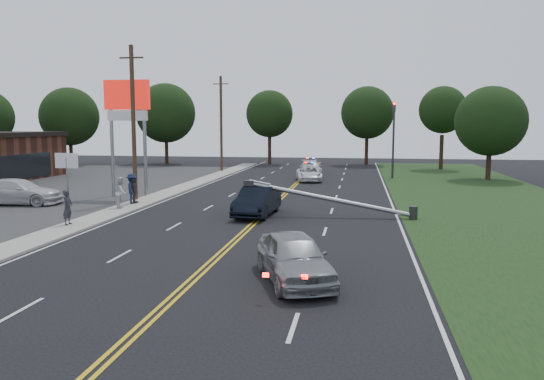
% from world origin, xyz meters
% --- Properties ---
extents(ground, '(120.00, 120.00, 0.00)m').
position_xyz_m(ground, '(0.00, 0.00, 0.00)').
color(ground, black).
rests_on(ground, ground).
extents(sidewalk, '(1.80, 70.00, 0.12)m').
position_xyz_m(sidewalk, '(-8.40, 10.00, 0.06)').
color(sidewalk, '#9D988E').
rests_on(sidewalk, ground).
extents(grass_verge, '(12.00, 80.00, 0.01)m').
position_xyz_m(grass_verge, '(13.50, 10.00, 0.01)').
color(grass_verge, black).
rests_on(grass_verge, ground).
extents(centerline_yellow, '(0.36, 80.00, 0.00)m').
position_xyz_m(centerline_yellow, '(0.00, 10.00, 0.01)').
color(centerline_yellow, gold).
rests_on(centerline_yellow, ground).
extents(pylon_sign, '(3.20, 0.35, 8.00)m').
position_xyz_m(pylon_sign, '(-10.50, 14.00, 6.00)').
color(pylon_sign, gray).
rests_on(pylon_sign, ground).
extents(small_sign, '(1.60, 0.14, 3.10)m').
position_xyz_m(small_sign, '(-14.00, 12.00, 2.33)').
color(small_sign, gray).
rests_on(small_sign, ground).
extents(traffic_signal, '(0.28, 0.41, 7.05)m').
position_xyz_m(traffic_signal, '(8.30, 30.00, 4.21)').
color(traffic_signal, '#2D2D30').
rests_on(traffic_signal, ground).
extents(fallen_streetlight, '(9.36, 0.44, 1.91)m').
position_xyz_m(fallen_streetlight, '(4.19, 8.00, 0.92)').
color(fallen_streetlight, '#2D2D30').
rests_on(fallen_streetlight, ground).
extents(utility_pole_mid, '(1.60, 0.28, 10.00)m').
position_xyz_m(utility_pole_mid, '(-9.20, 12.00, 5.08)').
color(utility_pole_mid, '#382619').
rests_on(utility_pole_mid, ground).
extents(utility_pole_far, '(1.60, 0.28, 10.00)m').
position_xyz_m(utility_pole_far, '(-9.20, 34.00, 5.08)').
color(utility_pole_far, '#382619').
rests_on(utility_pole_far, ground).
extents(tree_4, '(7.06, 7.06, 9.49)m').
position_xyz_m(tree_4, '(-29.80, 39.80, 5.95)').
color(tree_4, black).
rests_on(tree_4, ground).
extents(tree_5, '(7.48, 7.48, 10.17)m').
position_xyz_m(tree_5, '(-19.06, 44.00, 6.42)').
color(tree_5, black).
rests_on(tree_5, ground).
extents(tree_6, '(5.91, 5.91, 9.29)m').
position_xyz_m(tree_6, '(-6.06, 45.93, 6.32)').
color(tree_6, black).
rests_on(tree_6, ground).
extents(tree_7, '(6.48, 6.48, 9.70)m').
position_xyz_m(tree_7, '(6.08, 46.67, 6.44)').
color(tree_7, black).
rests_on(tree_7, ground).
extents(tree_8, '(5.25, 5.25, 9.24)m').
position_xyz_m(tree_8, '(14.28, 41.28, 6.59)').
color(tree_8, black).
rests_on(tree_8, ground).
extents(tree_9, '(6.27, 6.27, 8.43)m').
position_xyz_m(tree_9, '(16.80, 30.03, 5.28)').
color(tree_9, black).
rests_on(tree_9, ground).
extents(crashed_sedan, '(2.00, 4.96, 1.60)m').
position_xyz_m(crashed_sedan, '(-0.27, 7.82, 0.80)').
color(crashed_sedan, black).
rests_on(crashed_sedan, ground).
extents(waiting_sedan, '(3.39, 4.98, 1.57)m').
position_xyz_m(waiting_sedan, '(3.24, -4.13, 0.79)').
color(waiting_sedan, gray).
rests_on(waiting_sedan, ground).
extents(parked_car, '(5.72, 2.83, 1.60)m').
position_xyz_m(parked_car, '(-15.88, 9.39, 0.80)').
color(parked_car, silver).
rests_on(parked_car, ground).
extents(emergency_a, '(2.82, 4.85, 1.27)m').
position_xyz_m(emergency_a, '(0.83, 26.26, 0.63)').
color(emergency_a, white).
rests_on(emergency_a, ground).
extents(emergency_b, '(2.71, 5.04, 1.39)m').
position_xyz_m(emergency_b, '(0.38, 32.60, 0.69)').
color(emergency_b, silver).
rests_on(emergency_b, ground).
extents(bystander_a, '(0.43, 0.64, 1.72)m').
position_xyz_m(bystander_a, '(-8.76, 3.05, 0.98)').
color(bystander_a, '#292931').
rests_on(bystander_a, sidewalk).
extents(bystander_b, '(0.90, 1.03, 1.82)m').
position_xyz_m(bystander_b, '(-8.55, 8.52, 1.03)').
color(bystander_b, silver).
rests_on(bystander_b, sidewalk).
extents(bystander_c, '(1.11, 1.38, 1.87)m').
position_xyz_m(bystander_c, '(-8.60, 10.15, 1.06)').
color(bystander_c, '#161F39').
rests_on(bystander_c, sidewalk).
extents(bystander_d, '(0.51, 1.00, 1.65)m').
position_xyz_m(bystander_d, '(-8.55, 10.36, 0.94)').
color(bystander_d, '#514540').
rests_on(bystander_d, sidewalk).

